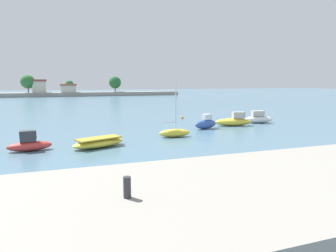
# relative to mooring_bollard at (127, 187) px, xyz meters

# --- Properties ---
(ground_plane) EXTENTS (400.00, 400.00, 0.00)m
(ground_plane) POSITION_rel_mooring_bollard_xyz_m (-0.32, 6.70, -2.82)
(ground_plane) COLOR slate
(seawall_embankment) EXTENTS (85.77, 6.86, 2.53)m
(seawall_embankment) POSITION_rel_mooring_bollard_xyz_m (-0.32, -0.04, -1.55)
(seawall_embankment) COLOR gray
(seawall_embankment) RESTS_ON ground
(mooring_bollard) EXTENTS (0.21, 0.21, 0.58)m
(mooring_bollard) POSITION_rel_mooring_bollard_xyz_m (0.00, 0.00, 0.00)
(mooring_bollard) COLOR #2D2D33
(mooring_bollard) RESTS_ON seawall_embankment
(moored_boat_1) EXTENTS (3.53, 1.59, 1.67)m
(moored_boat_1) POSITION_rel_mooring_bollard_xyz_m (-4.22, 18.80, -2.25)
(moored_boat_1) COLOR #C63833
(moored_boat_1) RESTS_ON ground
(moored_boat_2) EXTENTS (5.07, 3.40, 0.84)m
(moored_boat_2) POSITION_rel_mooring_bollard_xyz_m (1.29, 18.28, -2.41)
(moored_boat_2) COLOR yellow
(moored_boat_2) RESTS_ON ground
(moored_boat_3) EXTENTS (3.34, 1.41, 5.60)m
(moored_boat_3) POSITION_rel_mooring_bollard_xyz_m (9.18, 20.60, -2.36)
(moored_boat_3) COLOR yellow
(moored_boat_3) RESTS_ON ground
(moored_boat_4) EXTENTS (3.46, 1.91, 1.75)m
(moored_boat_4) POSITION_rel_mooring_bollard_xyz_m (14.69, 24.49, -2.17)
(moored_boat_4) COLOR #3856A8
(moored_boat_4) RESTS_ON ground
(moored_boat_5) EXTENTS (5.02, 2.58, 1.78)m
(moored_boat_5) POSITION_rel_mooring_bollard_xyz_m (19.15, 25.42, -2.22)
(moored_boat_5) COLOR yellow
(moored_boat_5) RESTS_ON ground
(moored_boat_6) EXTENTS (4.06, 2.28, 1.67)m
(moored_boat_6) POSITION_rel_mooring_bollard_xyz_m (23.76, 26.55, -2.18)
(moored_boat_6) COLOR white
(moored_boat_6) RESTS_ON ground
(mooring_buoy_0) EXTENTS (0.31, 0.31, 0.31)m
(mooring_buoy_0) POSITION_rel_mooring_bollard_xyz_m (15.33, 10.63, -2.66)
(mooring_buoy_0) COLOR yellow
(mooring_buoy_0) RESTS_ON ground
(mooring_buoy_2) EXTENTS (0.40, 0.40, 0.40)m
(mooring_buoy_2) POSITION_rel_mooring_bollard_xyz_m (15.65, 34.30, -2.62)
(mooring_buoy_2) COLOR orange
(mooring_buoy_2) RESTS_ON ground
(distant_shoreline) EXTENTS (90.09, 7.65, 8.05)m
(distant_shoreline) POSITION_rel_mooring_bollard_xyz_m (-3.03, 114.11, -0.67)
(distant_shoreline) COLOR gray
(distant_shoreline) RESTS_ON ground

